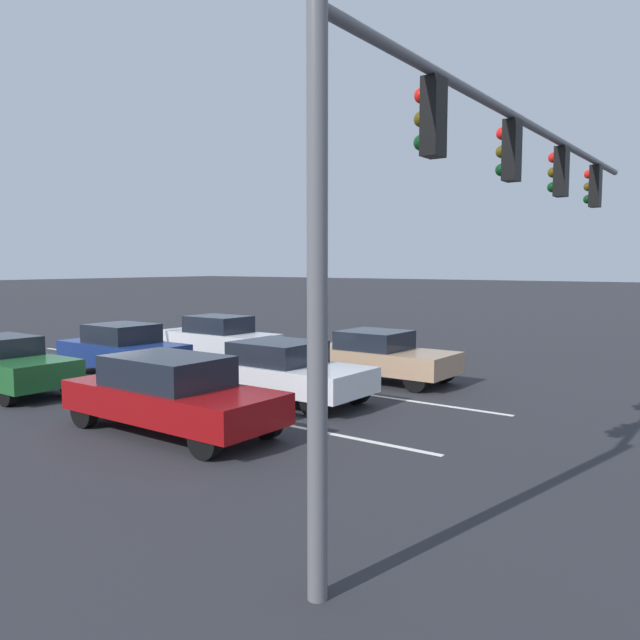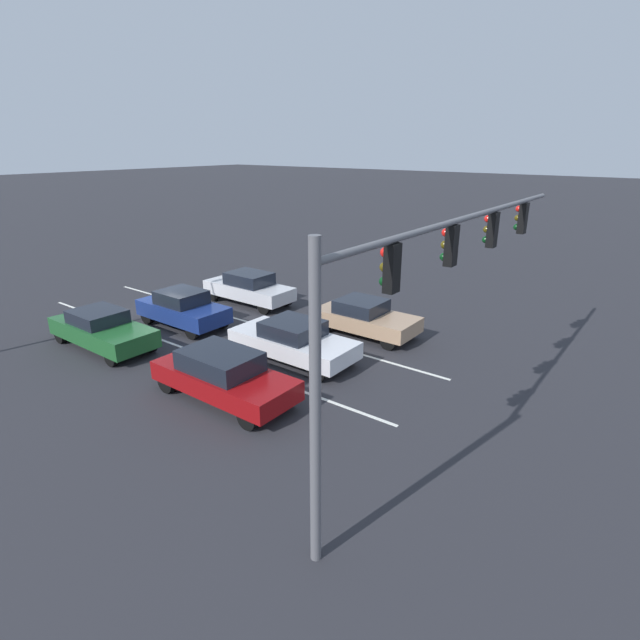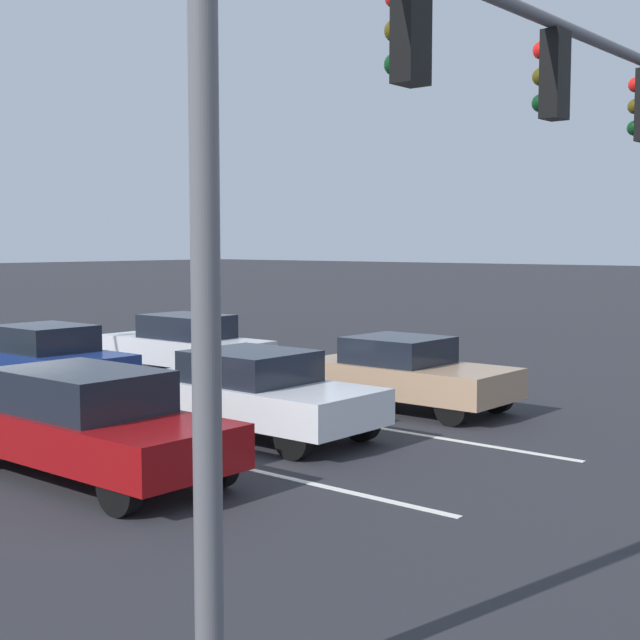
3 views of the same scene
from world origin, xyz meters
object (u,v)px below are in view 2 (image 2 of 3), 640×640
(car_navy_midlane_second, at_px, (183,308))
(traffic_signal_gantry, at_px, (440,268))
(car_white_midlane_front, at_px, (293,340))
(car_silver_leftlane_second, at_px, (249,288))
(car_maroon_rightlane_front, at_px, (223,375))
(car_tan_leftlane_front, at_px, (365,317))
(car_darkgreen_rightlane_second, at_px, (102,329))

(car_navy_midlane_second, xyz_separation_m, traffic_signal_gantry, (1.93, 12.08, 3.87))
(car_white_midlane_front, distance_m, car_silver_leftlane_second, 7.10)
(car_silver_leftlane_second, distance_m, car_navy_midlane_second, 3.95)
(car_navy_midlane_second, bearing_deg, traffic_signal_gantry, 80.91)
(car_silver_leftlane_second, height_order, car_navy_midlane_second, car_navy_midlane_second)
(car_silver_leftlane_second, height_order, traffic_signal_gantry, traffic_signal_gantry)
(car_maroon_rightlane_front, xyz_separation_m, car_navy_midlane_second, (-3.34, -6.12, 0.00))
(car_white_midlane_front, distance_m, car_navy_midlane_second, 5.93)
(car_maroon_rightlane_front, bearing_deg, traffic_signal_gantry, 103.31)
(car_silver_leftlane_second, bearing_deg, car_tan_leftlane_front, 88.66)
(car_tan_leftlane_front, relative_size, car_darkgreen_rightlane_second, 0.90)
(car_navy_midlane_second, bearing_deg, car_maroon_rightlane_front, 61.36)
(car_navy_midlane_second, distance_m, car_darkgreen_rightlane_second, 3.36)
(car_silver_leftlane_second, xyz_separation_m, car_darkgreen_rightlane_second, (7.26, -0.50, -0.05))
(car_tan_leftlane_front, height_order, traffic_signal_gantry, traffic_signal_gantry)
(car_darkgreen_rightlane_second, bearing_deg, traffic_signal_gantry, 96.26)
(car_maroon_rightlane_front, xyz_separation_m, car_tan_leftlane_front, (-7.13, 0.48, -0.06))
(traffic_signal_gantry, bearing_deg, car_silver_leftlane_second, -115.86)
(car_maroon_rightlane_front, xyz_separation_m, car_darkgreen_rightlane_second, (-0.02, -6.67, -0.06))
(car_navy_midlane_second, xyz_separation_m, car_darkgreen_rightlane_second, (3.32, -0.55, -0.06))
(car_tan_leftlane_front, height_order, car_darkgreen_rightlane_second, car_darkgreen_rightlane_second)
(car_tan_leftlane_front, height_order, car_white_midlane_front, car_white_midlane_front)
(car_maroon_rightlane_front, relative_size, car_darkgreen_rightlane_second, 1.01)
(car_maroon_rightlane_front, bearing_deg, car_navy_midlane_second, -118.64)
(car_maroon_rightlane_front, relative_size, car_navy_midlane_second, 1.14)
(car_maroon_rightlane_front, bearing_deg, car_white_midlane_front, -176.88)
(car_tan_leftlane_front, bearing_deg, car_silver_leftlane_second, -91.34)
(car_tan_leftlane_front, xyz_separation_m, car_navy_midlane_second, (3.79, -6.60, 0.06))
(car_white_midlane_front, bearing_deg, car_maroon_rightlane_front, 3.12)
(car_tan_leftlane_front, bearing_deg, car_navy_midlane_second, -60.13)
(car_silver_leftlane_second, xyz_separation_m, traffic_signal_gantry, (5.88, 12.13, 3.88))
(car_maroon_rightlane_front, height_order, car_silver_leftlane_second, car_silver_leftlane_second)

